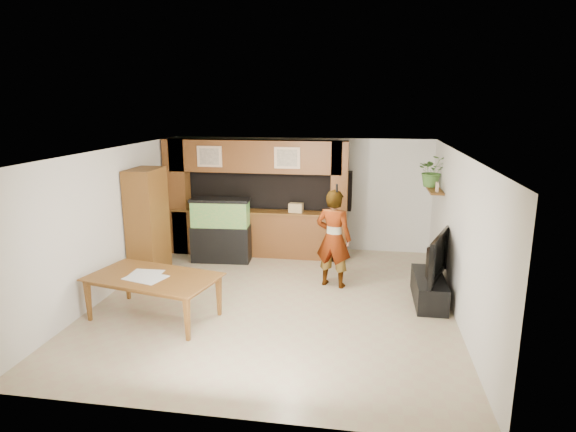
% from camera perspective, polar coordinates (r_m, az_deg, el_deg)
% --- Properties ---
extents(floor, '(6.50, 6.50, 0.00)m').
position_cam_1_polar(floor, '(8.57, -1.56, -9.99)').
color(floor, tan).
rests_on(floor, ground).
extents(ceiling, '(6.50, 6.50, 0.00)m').
position_cam_1_polar(ceiling, '(7.91, -1.68, 7.59)').
color(ceiling, white).
rests_on(ceiling, wall_back).
extents(wall_back, '(6.00, 0.00, 6.00)m').
position_cam_1_polar(wall_back, '(11.27, 1.47, 2.64)').
color(wall_back, beige).
rests_on(wall_back, floor).
extents(wall_left, '(0.00, 6.50, 6.50)m').
position_cam_1_polar(wall_left, '(9.17, -20.36, -0.69)').
color(wall_left, beige).
rests_on(wall_left, floor).
extents(wall_right, '(0.00, 6.50, 6.50)m').
position_cam_1_polar(wall_right, '(8.15, 19.61, -2.33)').
color(wall_right, beige).
rests_on(wall_right, floor).
extents(partition, '(4.20, 0.99, 2.60)m').
position_cam_1_polar(partition, '(10.85, -3.95, 2.26)').
color(partition, brown).
rests_on(partition, floor).
extents(wall_clock, '(0.05, 0.25, 0.25)m').
position_cam_1_polar(wall_clock, '(9.91, -17.66, 4.05)').
color(wall_clock, black).
rests_on(wall_clock, wall_left).
extents(wall_shelf, '(0.25, 0.90, 0.04)m').
position_cam_1_polar(wall_shelf, '(9.92, 16.99, 2.94)').
color(wall_shelf, brown).
rests_on(wall_shelf, wall_right).
extents(pantry_cabinet, '(0.54, 0.88, 2.15)m').
position_cam_1_polar(pantry_cabinet, '(9.83, -16.29, -0.83)').
color(pantry_cabinet, brown).
rests_on(pantry_cabinet, floor).
extents(trash_can, '(0.28, 0.28, 0.51)m').
position_cam_1_polar(trash_can, '(9.96, -15.66, -5.53)').
color(trash_can, '#B2B2B7').
rests_on(trash_can, floor).
extents(aquarium, '(1.26, 0.47, 1.39)m').
position_cam_1_polar(aquarium, '(10.50, -7.96, -1.75)').
color(aquarium, black).
rests_on(aquarium, floor).
extents(tv_stand, '(0.50, 1.36, 0.45)m').
position_cam_1_polar(tv_stand, '(8.80, 16.34, -8.30)').
color(tv_stand, black).
rests_on(tv_stand, floor).
extents(television, '(0.61, 1.34, 0.78)m').
position_cam_1_polar(television, '(8.60, 16.61, -4.47)').
color(television, black).
rests_on(television, tv_stand).
extents(photo_frame, '(0.05, 0.14, 0.18)m').
position_cam_1_polar(photo_frame, '(9.63, 17.25, 3.29)').
color(photo_frame, tan).
rests_on(photo_frame, wall_shelf).
extents(potted_plant, '(0.64, 0.57, 0.65)m').
position_cam_1_polar(potted_plant, '(10.15, 16.74, 5.15)').
color(potted_plant, '#42702C').
rests_on(potted_plant, wall_shelf).
extents(person, '(0.77, 0.61, 1.85)m').
position_cam_1_polar(person, '(8.97, 5.42, -2.67)').
color(person, '#947B51').
rests_on(person, floor).
extents(microphone, '(0.04, 0.11, 0.17)m').
position_cam_1_polar(microphone, '(8.59, 5.82, 3.29)').
color(microphone, black).
rests_on(microphone, person).
extents(dining_table, '(2.22, 1.53, 0.71)m').
position_cam_1_polar(dining_table, '(8.05, -15.72, -9.34)').
color(dining_table, brown).
rests_on(dining_table, floor).
extents(newspaper_a, '(0.70, 0.59, 0.01)m').
position_cam_1_polar(newspaper_a, '(7.91, -16.52, -7.01)').
color(newspaper_a, silver).
rests_on(newspaper_a, dining_table).
extents(newspaper_b, '(0.50, 0.37, 0.01)m').
position_cam_1_polar(newspaper_b, '(8.10, -16.44, -6.53)').
color(newspaper_b, silver).
rests_on(newspaper_b, dining_table).
extents(counter_box, '(0.32, 0.23, 0.20)m').
position_cam_1_polar(counter_box, '(10.53, 0.96, 0.99)').
color(counter_box, tan).
rests_on(counter_box, partition).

